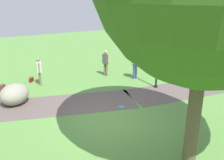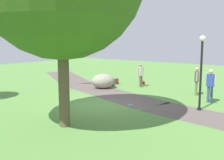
{
  "view_description": "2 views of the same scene",
  "coord_description": "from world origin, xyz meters",
  "px_view_note": "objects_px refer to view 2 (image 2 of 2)",
  "views": [
    {
      "loc": [
        4.33,
        7.84,
        4.89
      ],
      "look_at": [
        -0.68,
        -1.06,
        1.32
      ],
      "focal_mm": 39.7,
      "sensor_mm": 36.0,
      "label": 1
    },
    {
      "loc": [
        -8.73,
        10.2,
        3.3
      ],
      "look_at": [
        0.52,
        -1.4,
        1.06
      ],
      "focal_mm": 44.84,
      "sensor_mm": 36.0,
      "label": 2
    }
  ],
  "objects_px": {
    "spare_backpack_on_lawn": "(116,81)",
    "frisbee_on_grass": "(131,105)",
    "woman_with_handbag": "(141,74)",
    "backpack_by_boulder": "(112,83)",
    "passerby_on_path": "(197,79)",
    "lamp_post": "(201,64)",
    "man_near_boulder": "(210,83)",
    "handbag_on_grass": "(142,83)",
    "lawn_boulder": "(103,81)"
  },
  "relations": [
    {
      "from": "woman_with_handbag",
      "to": "frisbee_on_grass",
      "type": "xyz_separation_m",
      "value": [
        -2.47,
        4.74,
        -0.9
      ]
    },
    {
      "from": "lawn_boulder",
      "to": "frisbee_on_grass",
      "type": "height_order",
      "value": "lawn_boulder"
    },
    {
      "from": "passerby_on_path",
      "to": "handbag_on_grass",
      "type": "bearing_deg",
      "value": -14.13
    },
    {
      "from": "backpack_by_boulder",
      "to": "spare_backpack_on_lawn",
      "type": "height_order",
      "value": "same"
    },
    {
      "from": "woman_with_handbag",
      "to": "spare_backpack_on_lawn",
      "type": "relative_size",
      "value": 3.96
    },
    {
      "from": "lamp_post",
      "to": "passerby_on_path",
      "type": "xyz_separation_m",
      "value": [
        1.44,
        -3.18,
        -1.17
      ]
    },
    {
      "from": "lamp_post",
      "to": "passerby_on_path",
      "type": "bearing_deg",
      "value": -65.67
    },
    {
      "from": "backpack_by_boulder",
      "to": "spare_backpack_on_lawn",
      "type": "xyz_separation_m",
      "value": [
        0.23,
        -0.78,
        0.0
      ]
    },
    {
      "from": "handbag_on_grass",
      "to": "frisbee_on_grass",
      "type": "distance_m",
      "value": 6.19
    },
    {
      "from": "lawn_boulder",
      "to": "man_near_boulder",
      "type": "xyz_separation_m",
      "value": [
        -6.96,
        -0.28,
        0.53
      ]
    },
    {
      "from": "lawn_boulder",
      "to": "passerby_on_path",
      "type": "xyz_separation_m",
      "value": [
        -5.68,
        -1.65,
        0.46
      ]
    },
    {
      "from": "lawn_boulder",
      "to": "woman_with_handbag",
      "type": "xyz_separation_m",
      "value": [
        -1.66,
        -1.98,
        0.43
      ]
    },
    {
      "from": "passerby_on_path",
      "to": "spare_backpack_on_lawn",
      "type": "bearing_deg",
      "value": -2.14
    },
    {
      "from": "woman_with_handbag",
      "to": "lamp_post",
      "type": "bearing_deg",
      "value": 147.28
    },
    {
      "from": "handbag_on_grass",
      "to": "lawn_boulder",
      "type": "bearing_deg",
      "value": 64.34
    },
    {
      "from": "woman_with_handbag",
      "to": "backpack_by_boulder",
      "type": "distance_m",
      "value": 2.1
    },
    {
      "from": "lawn_boulder",
      "to": "backpack_by_boulder",
      "type": "relative_size",
      "value": 4.77
    },
    {
      "from": "man_near_boulder",
      "to": "spare_backpack_on_lawn",
      "type": "relative_size",
      "value": 4.33
    },
    {
      "from": "woman_with_handbag",
      "to": "handbag_on_grass",
      "type": "height_order",
      "value": "woman_with_handbag"
    },
    {
      "from": "lamp_post",
      "to": "man_near_boulder",
      "type": "relative_size",
      "value": 1.97
    },
    {
      "from": "lamp_post",
      "to": "backpack_by_boulder",
      "type": "bearing_deg",
      "value": -19.98
    },
    {
      "from": "lawn_boulder",
      "to": "frisbee_on_grass",
      "type": "xyz_separation_m",
      "value": [
        -4.14,
        2.76,
        -0.47
      ]
    },
    {
      "from": "backpack_by_boulder",
      "to": "frisbee_on_grass",
      "type": "height_order",
      "value": "backpack_by_boulder"
    },
    {
      "from": "handbag_on_grass",
      "to": "spare_backpack_on_lawn",
      "type": "height_order",
      "value": "spare_backpack_on_lawn"
    },
    {
      "from": "passerby_on_path",
      "to": "frisbee_on_grass",
      "type": "bearing_deg",
      "value": 70.66
    },
    {
      "from": "lamp_post",
      "to": "lawn_boulder",
      "type": "xyz_separation_m",
      "value": [
        7.12,
        -1.53,
        -1.63
      ]
    },
    {
      "from": "woman_with_handbag",
      "to": "man_near_boulder",
      "type": "height_order",
      "value": "man_near_boulder"
    },
    {
      "from": "lamp_post",
      "to": "woman_with_handbag",
      "type": "xyz_separation_m",
      "value": [
        5.46,
        -3.51,
        -1.2
      ]
    },
    {
      "from": "passerby_on_path",
      "to": "frisbee_on_grass",
      "type": "relative_size",
      "value": 6.42
    },
    {
      "from": "passerby_on_path",
      "to": "frisbee_on_grass",
      "type": "distance_m",
      "value": 4.77
    },
    {
      "from": "passerby_on_path",
      "to": "handbag_on_grass",
      "type": "xyz_separation_m",
      "value": [
        4.36,
        -1.1,
        -0.8
      ]
    },
    {
      "from": "handbag_on_grass",
      "to": "woman_with_handbag",
      "type": "bearing_deg",
      "value": 113.81
    },
    {
      "from": "passerby_on_path",
      "to": "spare_backpack_on_lawn",
      "type": "xyz_separation_m",
      "value": [
        6.02,
        -0.23,
        -0.75
      ]
    },
    {
      "from": "lawn_boulder",
      "to": "handbag_on_grass",
      "type": "height_order",
      "value": "lawn_boulder"
    },
    {
      "from": "frisbee_on_grass",
      "to": "woman_with_handbag",
      "type": "bearing_deg",
      "value": -62.45
    },
    {
      "from": "lamp_post",
      "to": "backpack_by_boulder",
      "type": "relative_size",
      "value": 8.52
    },
    {
      "from": "lamp_post",
      "to": "handbag_on_grass",
      "type": "distance_m",
      "value": 7.47
    },
    {
      "from": "lamp_post",
      "to": "handbag_on_grass",
      "type": "relative_size",
      "value": 8.86
    },
    {
      "from": "spare_backpack_on_lawn",
      "to": "frisbee_on_grass",
      "type": "distance_m",
      "value": 6.44
    },
    {
      "from": "man_near_boulder",
      "to": "passerby_on_path",
      "type": "bearing_deg",
      "value": -47.12
    },
    {
      "from": "lamp_post",
      "to": "frisbee_on_grass",
      "type": "bearing_deg",
      "value": 22.38
    },
    {
      "from": "lamp_post",
      "to": "frisbee_on_grass",
      "type": "relative_size",
      "value": 13.42
    },
    {
      "from": "lawn_boulder",
      "to": "backpack_by_boulder",
      "type": "distance_m",
      "value": 1.14
    },
    {
      "from": "woman_with_handbag",
      "to": "frisbee_on_grass",
      "type": "relative_size",
      "value": 6.23
    },
    {
      "from": "man_near_boulder",
      "to": "lamp_post",
      "type": "bearing_deg",
      "value": 95.22
    },
    {
      "from": "passerby_on_path",
      "to": "man_near_boulder",
      "type": "bearing_deg",
      "value": 132.88
    },
    {
      "from": "lawn_boulder",
      "to": "backpack_by_boulder",
      "type": "height_order",
      "value": "lawn_boulder"
    },
    {
      "from": "man_near_boulder",
      "to": "passerby_on_path",
      "type": "distance_m",
      "value": 1.87
    },
    {
      "from": "spare_backpack_on_lawn",
      "to": "frisbee_on_grass",
      "type": "bearing_deg",
      "value": 133.92
    },
    {
      "from": "woman_with_handbag",
      "to": "lawn_boulder",
      "type": "bearing_deg",
      "value": 49.92
    }
  ]
}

